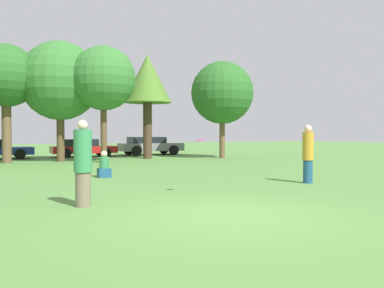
{
  "coord_description": "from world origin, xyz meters",
  "views": [
    {
      "loc": [
        -4.28,
        -6.41,
        1.54
      ],
      "look_at": [
        1.36,
        4.05,
        1.25
      ],
      "focal_mm": 38.19,
      "sensor_mm": 36.0,
      "label": 1
    }
  ],
  "objects": [
    {
      "name": "person_thrower",
      "position": [
        -2.23,
        2.25,
        0.92
      ],
      "size": [
        0.38,
        0.38,
        1.83
      ],
      "rotation": [
        0.0,
        0.0,
        0.11
      ],
      "color": "#726651",
      "rests_on": "ground"
    },
    {
      "name": "tree_5",
      "position": [
        5.35,
        17.31,
        4.86
      ],
      "size": [
        3.0,
        3.0,
        6.49
      ],
      "color": "#473323",
      "rests_on": "ground"
    },
    {
      "name": "person_catcher",
      "position": [
        4.95,
        3.07,
        0.92
      ],
      "size": [
        0.34,
        0.34,
        1.82
      ],
      "rotation": [
        0.0,
        0.0,
        -3.03
      ],
      "color": "navy",
      "rests_on": "ground"
    },
    {
      "name": "tree_4",
      "position": [
        1.98,
        15.27,
        4.51
      ],
      "size": [
        3.46,
        3.46,
        6.27
      ],
      "color": "brown",
      "rests_on": "ground"
    },
    {
      "name": "parked_car_red",
      "position": [
        2.21,
        21.11,
        0.63
      ],
      "size": [
        4.24,
        2.12,
        1.19
      ],
      "rotation": [
        0.0,
        0.0,
        -0.03
      ],
      "color": "red",
      "rests_on": "ground"
    },
    {
      "name": "frisbee",
      "position": [
        0.79,
        2.56,
        1.38
      ],
      "size": [
        0.23,
        0.23,
        0.08
      ],
      "color": "#F21E72"
    },
    {
      "name": "tree_2",
      "position": [
        -2.68,
        17.27,
        4.56
      ],
      "size": [
        3.31,
        3.31,
        6.28
      ],
      "color": "brown",
      "rests_on": "ground"
    },
    {
      "name": "tree_6",
      "position": [
        9.73,
        15.53,
        4.14
      ],
      "size": [
        3.96,
        3.96,
        6.14
      ],
      "color": "brown",
      "rests_on": "ground"
    },
    {
      "name": "tree_3",
      "position": [
        0.04,
        16.99,
        4.46
      ],
      "size": [
        4.36,
        4.36,
        6.66
      ],
      "color": "brown",
      "rests_on": "ground"
    },
    {
      "name": "ground_plane",
      "position": [
        0.0,
        0.0,
        0.0
      ],
      "size": [
        120.0,
        120.0,
        0.0
      ],
      "primitive_type": "plane",
      "color": "#54843D"
    },
    {
      "name": "parked_car_grey",
      "position": [
        7.17,
        21.37,
        0.71
      ],
      "size": [
        4.62,
        2.17,
        1.32
      ],
      "rotation": [
        0.0,
        0.0,
        -0.03
      ],
      "color": "slate",
      "rests_on": "ground"
    },
    {
      "name": "bystander_sitting",
      "position": [
        -0.19,
        7.73,
        0.38
      ],
      "size": [
        0.43,
        0.36,
        0.94
      ],
      "color": "navy",
      "rests_on": "ground"
    }
  ]
}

